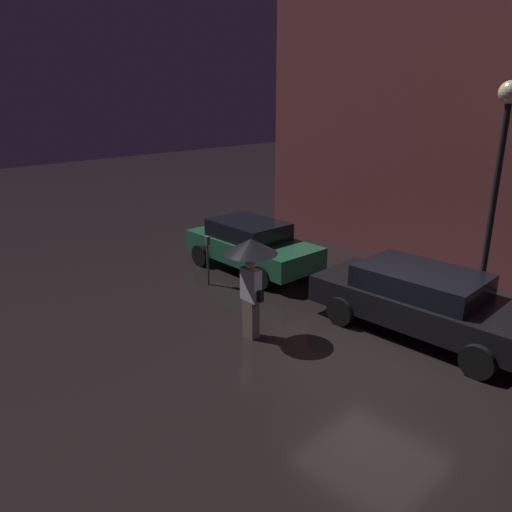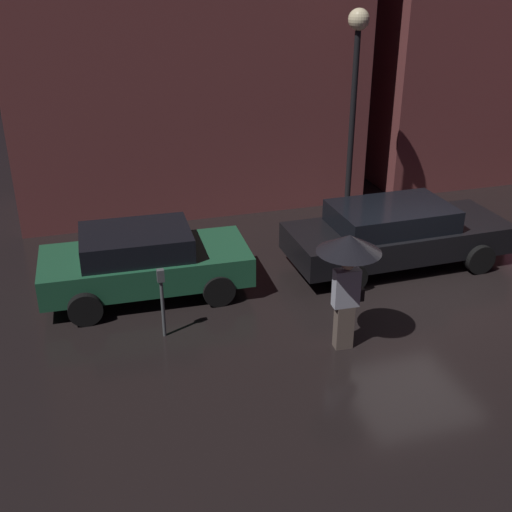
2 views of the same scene
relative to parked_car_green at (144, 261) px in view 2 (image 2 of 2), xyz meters
name	(u,v)px [view 2 (image 2 of 2)]	position (x,y,z in m)	size (l,w,h in m)	color
ground_plane	(419,293)	(5.15, -1.54, -0.71)	(60.00, 60.00, 0.00)	black
parked_car_green	(144,261)	(0.00, 0.00, 0.00)	(4.01, 1.91, 1.35)	#1E5638
parked_car_black	(396,233)	(5.27, -0.19, 0.00)	(4.70, 2.01, 1.34)	black
pedestrian_with_umbrella	(348,260)	(2.94, -2.84, 0.93)	(1.05, 1.05, 2.07)	#66564C
parking_meter	(162,296)	(0.10, -1.63, 0.09)	(0.12, 0.10, 1.29)	#4C5154
street_lamp_near	(356,70)	(5.35, 2.46, 2.92)	(0.48, 0.48, 4.96)	black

